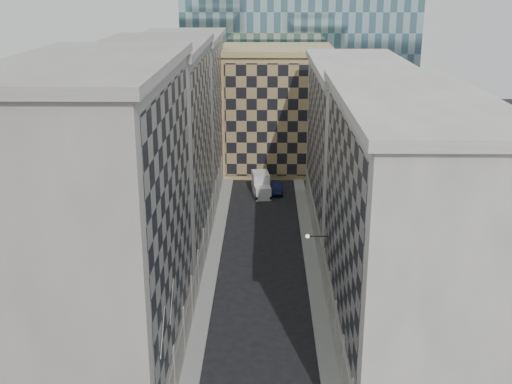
# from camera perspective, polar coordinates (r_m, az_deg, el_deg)

# --- Properties ---
(sidewalk_west) EXTENTS (1.50, 100.00, 0.15)m
(sidewalk_west) POSITION_cam_1_polar(r_m,az_deg,el_deg) (66.85, -4.01, -6.79)
(sidewalk_west) COLOR gray
(sidewalk_west) RESTS_ON ground
(sidewalk_east) EXTENTS (1.50, 100.00, 0.15)m
(sidewalk_east) POSITION_cam_1_polar(r_m,az_deg,el_deg) (66.80, 5.06, -6.84)
(sidewalk_east) COLOR gray
(sidewalk_east) RESTS_ON ground
(bldg_left_a) EXTENTS (10.80, 22.80, 23.70)m
(bldg_left_a) POSITION_cam_1_polar(r_m,az_deg,el_deg) (45.88, -13.35, -3.42)
(bldg_left_a) COLOR gray
(bldg_left_a) RESTS_ON ground
(bldg_left_b) EXTENTS (10.80, 22.80, 22.70)m
(bldg_left_b) POSITION_cam_1_polar(r_m,az_deg,el_deg) (66.49, -8.86, 3.23)
(bldg_left_b) COLOR gray
(bldg_left_b) RESTS_ON ground
(bldg_left_c) EXTENTS (10.80, 22.80, 21.70)m
(bldg_left_c) POSITION_cam_1_polar(r_m,az_deg,el_deg) (87.78, -6.51, 6.69)
(bldg_left_c) COLOR gray
(bldg_left_c) RESTS_ON ground
(bldg_right_a) EXTENTS (10.80, 26.80, 20.70)m
(bldg_right_a) POSITION_cam_1_polar(r_m,az_deg,el_deg) (49.89, 13.05, -3.45)
(bldg_right_a) COLOR #A9A59B
(bldg_right_a) RESTS_ON ground
(bldg_right_b) EXTENTS (10.80, 28.80, 19.70)m
(bldg_right_b) POSITION_cam_1_polar(r_m,az_deg,el_deg) (75.36, 8.94, 3.86)
(bldg_right_b) COLOR #A9A59B
(bldg_right_b) RESTS_ON ground
(tan_block) EXTENTS (16.80, 14.80, 18.80)m
(tan_block) POSITION_cam_1_polar(r_m,az_deg,el_deg) (99.99, 1.85, 7.42)
(tan_block) COLOR tan
(tan_block) RESTS_ON ground
(flagpoles_left) EXTENTS (0.10, 6.33, 2.33)m
(flagpoles_left) POSITION_cam_1_polar(r_m,az_deg,el_deg) (42.11, -7.89, -10.91)
(flagpoles_left) COLOR gray
(flagpoles_left) RESTS_ON ground
(bracket_lamp) EXTENTS (1.98, 0.36, 0.36)m
(bracket_lamp) POSITION_cam_1_polar(r_m,az_deg,el_deg) (58.79, 4.78, -3.94)
(bracket_lamp) COLOR black
(bracket_lamp) RESTS_ON ground
(box_truck) EXTENTS (2.88, 5.65, 2.97)m
(box_truck) POSITION_cam_1_polar(r_m,az_deg,el_deg) (88.80, 0.46, 0.58)
(box_truck) COLOR silver
(box_truck) RESTS_ON ground
(dark_car) EXTENTS (1.74, 4.73, 1.55)m
(dark_car) POSITION_cam_1_polar(r_m,az_deg,el_deg) (89.69, 1.88, 0.40)
(dark_car) COLOR black
(dark_car) RESTS_ON ground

